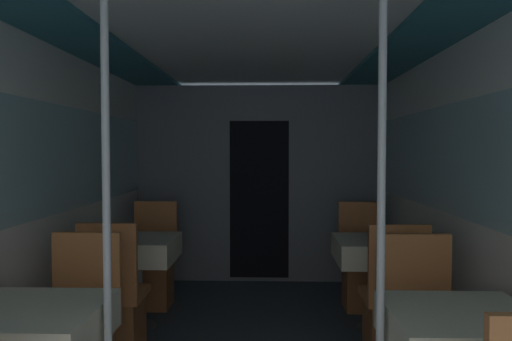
{
  "coord_description": "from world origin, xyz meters",
  "views": [
    {
      "loc": [
        0.12,
        -1.29,
        1.43
      ],
      "look_at": [
        -0.01,
        3.24,
        1.25
      ],
      "focal_mm": 35.0,
      "sensor_mm": 36.0,
      "label": 1
    }
  ],
  "objects": [
    {
      "name": "wall_right",
      "position": [
        1.36,
        1.9,
        1.12
      ],
      "size": [
        0.05,
        6.6,
        2.13
      ],
      "color": "silver",
      "rests_on": "ground_plane"
    },
    {
      "name": "support_pole_right_0",
      "position": [
        0.61,
        0.89,
        1.07
      ],
      "size": [
        0.04,
        0.04,
        2.13
      ],
      "color": "silver",
      "rests_on": "ground_plane"
    },
    {
      "name": "bulkhead_far",
      "position": [
        0.0,
        4.15,
        1.06
      ],
      "size": [
        2.67,
        0.09,
        2.13
      ],
      "color": "slate",
      "rests_on": "ground_plane"
    },
    {
      "name": "chair_left_near_1",
      "position": [
        -0.96,
        2.12,
        0.29
      ],
      "size": [
        0.4,
        0.4,
        0.95
      ],
      "color": "#9C5B31",
      "rests_on": "ground_plane"
    },
    {
      "name": "chair_right_far_1",
      "position": [
        0.96,
        3.22,
        0.29
      ],
      "size": [
        0.4,
        0.4,
        0.95
      ],
      "rotation": [
        0.0,
        0.0,
        3.14
      ],
      "color": "#9C5B31",
      "rests_on": "ground_plane"
    },
    {
      "name": "dining_table_left_0",
      "position": [
        -0.96,
        0.89,
        0.61
      ],
      "size": [
        0.64,
        0.64,
        0.73
      ],
      "color": "#4C4C51",
      "rests_on": "ground_plane"
    },
    {
      "name": "support_pole_left_0",
      "position": [
        -0.61,
        0.89,
        1.07
      ],
      "size": [
        0.04,
        0.04,
        2.13
      ],
      "color": "silver",
      "rests_on": "ground_plane"
    },
    {
      "name": "wall_left",
      "position": [
        -1.36,
        1.9,
        1.12
      ],
      "size": [
        0.05,
        6.6,
        2.13
      ],
      "color": "silver",
      "rests_on": "ground_plane"
    },
    {
      "name": "dining_table_left_1",
      "position": [
        -0.96,
        2.67,
        0.61
      ],
      "size": [
        0.64,
        0.64,
        0.73
      ],
      "color": "#4C4C51",
      "rests_on": "ground_plane"
    },
    {
      "name": "ceiling_panel",
      "position": [
        0.0,
        1.9,
        2.18
      ],
      "size": [
        2.72,
        6.6,
        0.07
      ],
      "color": "silver",
      "rests_on": "wall_left"
    },
    {
      "name": "chair_right_near_1",
      "position": [
        0.96,
        2.12,
        0.29
      ],
      "size": [
        0.4,
        0.4,
        0.95
      ],
      "color": "#9C5B31",
      "rests_on": "ground_plane"
    },
    {
      "name": "dining_table_right_1",
      "position": [
        0.96,
        2.67,
        0.61
      ],
      "size": [
        0.64,
        0.64,
        0.73
      ],
      "color": "#4C4C51",
      "rests_on": "ground_plane"
    },
    {
      "name": "chair_left_far_1",
      "position": [
        -0.96,
        3.22,
        0.29
      ],
      "size": [
        0.4,
        0.4,
        0.95
      ],
      "rotation": [
        0.0,
        0.0,
        3.14
      ],
      "color": "#9C5B31",
      "rests_on": "ground_plane"
    },
    {
      "name": "dining_table_right_0",
      "position": [
        0.96,
        0.89,
        0.61
      ],
      "size": [
        0.64,
        0.64,
        0.73
      ],
      "color": "#4C4C51",
      "rests_on": "ground_plane"
    }
  ]
}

